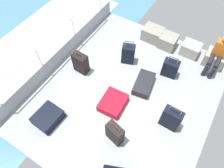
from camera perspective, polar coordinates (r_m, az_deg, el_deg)
name	(u,v)px	position (r m, az deg, el deg)	size (l,w,h in m)	color
ground_plane	(126,93)	(5.48, 3.93, -2.40)	(4.40, 5.20, 0.06)	gray
gunwale_port	(61,54)	(6.13, -14.00, 8.08)	(0.06, 5.20, 0.45)	gray
railing_port	(57,40)	(5.75, -15.14, 11.77)	(0.04, 4.20, 1.02)	silver
sea_wake	(31,49)	(7.39, -21.60, 9.14)	(12.00, 12.00, 0.01)	teal
cargo_crate_0	(153,34)	(6.70, 11.23, 13.56)	(0.63, 0.48, 0.41)	gray
cargo_crate_1	(168,41)	(6.57, 15.29, 11.39)	(0.52, 0.48, 0.40)	gray
cargo_crate_2	(190,49)	(6.56, 21.01, 9.09)	(0.56, 0.43, 0.38)	#9E9989
cargo_crate_3	(214,59)	(6.55, 26.61, 6.36)	(0.57, 0.48, 0.41)	gray
passenger_seated	(218,54)	(6.16, 27.49, 7.54)	(0.34, 0.66, 1.11)	orange
suitcase_0	(113,103)	(5.15, 0.27, -5.27)	(0.61, 0.71, 0.23)	#B70C1E
suitcase_1	(170,68)	(5.79, 15.88, 4.24)	(0.44, 0.30, 0.70)	black
suitcase_2	(171,119)	(4.90, 16.06, -9.23)	(0.43, 0.23, 0.82)	black
suitcase_3	(115,133)	(4.62, 0.79, -13.55)	(0.43, 0.30, 0.73)	black
suitcase_4	(128,54)	(5.87, 4.55, 8.33)	(0.42, 0.37, 0.79)	black
suitcase_5	(144,84)	(5.52, 8.85, 0.06)	(0.55, 0.83, 0.22)	black
suitcase_6	(81,63)	(5.69, -8.71, 5.75)	(0.41, 0.26, 0.70)	black
suitcase_7	(48,117)	(5.19, -17.41, -8.88)	(0.57, 0.67, 0.26)	black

